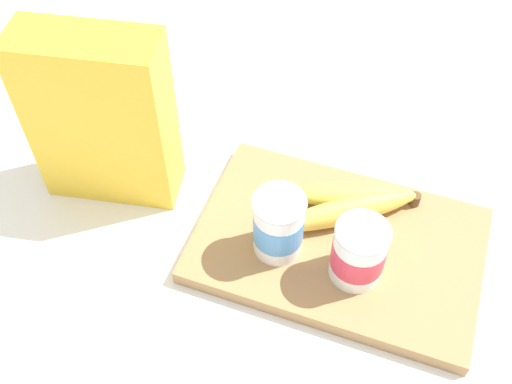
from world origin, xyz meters
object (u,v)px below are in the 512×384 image
cutting_board (338,245)px  yogurt_cup_front (359,253)px  cereal_box (102,119)px  yogurt_cup_back (278,225)px  banana_bunch (352,203)px

cutting_board → yogurt_cup_front: yogurt_cup_front is taller
cutting_board → cereal_box: size_ratio=1.44×
cutting_board → yogurt_cup_back: bearing=26.7°
cereal_box → yogurt_cup_back: cereal_box is taller
banana_bunch → cereal_box: bearing=7.8°
yogurt_cup_front → banana_bunch: size_ratio=0.50×
cereal_box → banana_bunch: bearing=177.0°
cutting_board → cereal_box: bearing=-1.0°
yogurt_cup_front → banana_bunch: (0.03, -0.09, -0.02)m
banana_bunch → yogurt_cup_front: bearing=107.4°
yogurt_cup_front → cereal_box: bearing=-7.2°
yogurt_cup_front → banana_bunch: yogurt_cup_front is taller
yogurt_cup_back → banana_bunch: yogurt_cup_back is taller
cereal_box → yogurt_cup_front: (-0.35, 0.04, -0.06)m
cutting_board → banana_bunch: (-0.00, -0.05, 0.03)m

